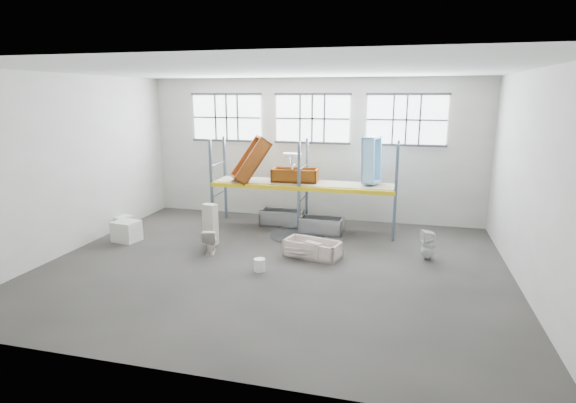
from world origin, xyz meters
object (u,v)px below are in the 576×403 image
(toilet_beige, at_px, (210,241))
(carton_near, at_px, (127,231))
(toilet_white, at_px, (428,245))
(cistern_tall, at_px, (210,224))
(steel_tub_left, at_px, (282,217))
(bucket, at_px, (260,265))
(bathtub_beige, at_px, (313,249))
(rust_tub_flat, at_px, (295,175))
(steel_tub_right, at_px, (321,225))
(blue_tub_upright, at_px, (372,160))

(toilet_beige, xyz_separation_m, carton_near, (-2.93, 0.33, -0.04))
(toilet_white, relative_size, carton_near, 1.14)
(cistern_tall, relative_size, steel_tub_left, 0.85)
(toilet_white, distance_m, bucket, 4.67)
(toilet_beige, height_order, toilet_white, toilet_white)
(toilet_beige, distance_m, toilet_white, 6.10)
(bathtub_beige, height_order, cistern_tall, cistern_tall)
(bathtub_beige, height_order, carton_near, carton_near)
(toilet_white, bearing_deg, rust_tub_flat, -134.89)
(carton_near, bearing_deg, toilet_beige, -6.34)
(bathtub_beige, relative_size, steel_tub_left, 1.06)
(bathtub_beige, xyz_separation_m, bucket, (-1.10, -1.42, -0.06))
(steel_tub_right, bearing_deg, bucket, -104.38)
(toilet_beige, distance_m, blue_tub_upright, 5.65)
(steel_tub_right, height_order, blue_tub_upright, blue_tub_upright)
(rust_tub_flat, bearing_deg, blue_tub_upright, 2.12)
(steel_tub_left, bearing_deg, blue_tub_upright, -2.25)
(steel_tub_left, bearing_deg, rust_tub_flat, -22.71)
(toilet_white, xyz_separation_m, steel_tub_right, (-3.28, 1.68, -0.16))
(steel_tub_left, distance_m, bucket, 4.28)
(steel_tub_right, height_order, bucket, steel_tub_right)
(steel_tub_left, bearing_deg, cistern_tall, -121.22)
(steel_tub_right, distance_m, carton_near, 6.13)
(cistern_tall, distance_m, rust_tub_flat, 3.33)
(bathtub_beige, relative_size, toilet_white, 1.87)
(toilet_white, relative_size, blue_tub_upright, 0.56)
(steel_tub_left, xyz_separation_m, rust_tub_flat, (0.50, -0.21, 1.55))
(rust_tub_flat, height_order, blue_tub_upright, blue_tub_upright)
(bucket, xyz_separation_m, carton_near, (-4.74, 1.35, 0.15))
(steel_tub_left, relative_size, rust_tub_flat, 0.97)
(toilet_white, bearing_deg, cistern_tall, -106.56)
(toilet_beige, bearing_deg, toilet_white, 174.18)
(toilet_white, distance_m, blue_tub_upright, 3.42)
(toilet_beige, distance_m, carton_near, 2.95)
(toilet_white, bearing_deg, bathtub_beige, -98.86)
(blue_tub_upright, distance_m, carton_near, 7.98)
(toilet_white, relative_size, steel_tub_left, 0.57)
(toilet_beige, xyz_separation_m, steel_tub_right, (2.75, 2.64, -0.09))
(blue_tub_upright, height_order, bucket, blue_tub_upright)
(blue_tub_upright, bearing_deg, rust_tub_flat, -177.88)
(steel_tub_left, bearing_deg, steel_tub_right, -21.63)
(toilet_beige, distance_m, rust_tub_flat, 3.79)
(cistern_tall, distance_m, bucket, 2.73)
(bathtub_beige, bearing_deg, bucket, -113.63)
(steel_tub_right, xyz_separation_m, carton_near, (-5.68, -2.31, 0.06))
(rust_tub_flat, xyz_separation_m, carton_near, (-4.70, -2.69, -1.51))
(cistern_tall, bearing_deg, bucket, -24.48)
(toilet_beige, bearing_deg, blue_tub_upright, -158.67)
(rust_tub_flat, bearing_deg, steel_tub_right, -21.07)
(bathtub_beige, bearing_deg, blue_tub_upright, 77.92)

